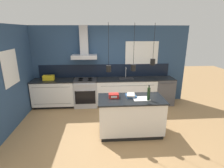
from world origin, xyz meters
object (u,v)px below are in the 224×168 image
Objects in this scene: bottle_on_island at (149,94)px; dishwasher at (163,91)px; red_supply_box at (114,96)px; yellow_toolbox at (49,78)px; oven_range at (86,92)px; book_stack at (131,95)px.

dishwasher is at bearing 60.55° from bottle_on_island.
dishwasher is 3.89× the size of red_supply_box.
dishwasher is at bearing -0.00° from yellow_toolbox.
book_stack is (1.22, -1.65, 0.49)m from oven_range.
bottle_on_island is 3.34m from yellow_toolbox.
yellow_toolbox is at bearing 145.32° from bottle_on_island.
bottle_on_island reaches higher than oven_range.
red_supply_box is at bearing -175.03° from book_stack.
oven_range is at bearing -0.21° from yellow_toolbox.
oven_range is 2.54m from bottle_on_island.
dishwasher is 2.26m from bottle_on_island.
oven_range is 3.04× the size of book_stack.
oven_range is at bearing -179.91° from dishwasher.
red_supply_box is at bearing -40.63° from yellow_toolbox.
bottle_on_island is 1.55× the size of red_supply_box.
oven_range is at bearing 115.34° from red_supply_box.
red_supply_box is at bearing -137.67° from dishwasher.
oven_range is at bearing 126.46° from book_stack.
dishwasher is at bearing 49.03° from book_stack.
dishwasher is at bearing 0.09° from oven_range.
dishwasher is at bearing 42.33° from red_supply_box.
oven_range and dishwasher have the same top height.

